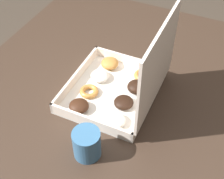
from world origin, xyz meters
TOP-DOWN VIEW (x-y plane):
  - dining_table at (0.00, 0.00)m, footprint 1.10×0.94m
  - donut_box at (0.03, 0.06)m, footprint 0.31×0.28m
  - coffee_mug at (0.26, 0.06)m, footprint 0.08×0.08m

SIDE VIEW (x-z plane):
  - dining_table at x=0.00m, z-range 0.26..0.98m
  - coffee_mug at x=0.26m, z-range 0.71..0.80m
  - donut_box at x=0.03m, z-range 0.62..0.92m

